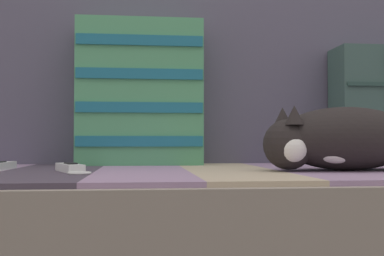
{
  "coord_description": "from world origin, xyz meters",
  "views": [
    {
      "loc": [
        -0.32,
        -1.1,
        0.46
      ],
      "look_at": [
        -0.2,
        0.02,
        0.5
      ],
      "focal_mm": 45.0,
      "sensor_mm": 36.0,
      "label": 1
    }
  ],
  "objects": [
    {
      "name": "sofa_backrest",
      "position": [
        0.0,
        0.48,
        0.69
      ],
      "size": [
        1.77,
        0.14,
        0.58
      ],
      "color": "#514C60",
      "rests_on": "couch"
    },
    {
      "name": "sleeping_cat",
      "position": [
        0.14,
        -0.02,
        0.47
      ],
      "size": [
        0.43,
        0.24,
        0.15
      ],
      "color": "black",
      "rests_on": "couch"
    },
    {
      "name": "couch",
      "position": [
        0.0,
        0.1,
        0.2
      ],
      "size": [
        1.81,
        0.9,
        0.4
      ],
      "color": "#3D3838",
      "rests_on": "ground_plane"
    },
    {
      "name": "throw_pillow_striped",
      "position": [
        -0.32,
        0.33,
        0.61
      ],
      "size": [
        0.37,
        0.14,
        0.43
      ],
      "color": "#4C9366",
      "rests_on": "couch"
    },
    {
      "name": "game_remote_far",
      "position": [
        -0.48,
        -0.01,
        0.41
      ],
      "size": [
        0.11,
        0.19,
        0.02
      ],
      "color": "white",
      "rests_on": "couch"
    }
  ]
}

